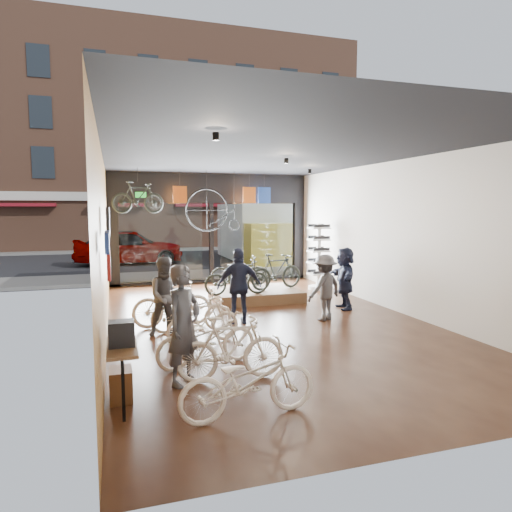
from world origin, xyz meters
name	(u,v)px	position (x,y,z in m)	size (l,w,h in m)	color
ground_plane	(265,322)	(0.00, 0.00, -0.02)	(7.00, 12.00, 0.04)	black
ceiling	(266,154)	(0.00, 0.00, 3.82)	(7.00, 12.00, 0.04)	black
wall_left	(103,243)	(-3.52, 0.00, 1.90)	(0.04, 12.00, 3.80)	#B5852F
wall_right	(398,236)	(3.52, 0.00, 1.90)	(0.04, 12.00, 3.80)	beige
wall_back	(452,277)	(0.00, -6.02, 1.90)	(7.00, 0.04, 3.80)	beige
storefront	(211,228)	(0.00, 6.00, 1.90)	(7.00, 0.26, 3.80)	black
exit_sign	(141,195)	(-2.40, 5.88, 3.05)	(0.35, 0.06, 0.18)	#198C26
street_road	(178,256)	(0.00, 15.00, -0.01)	(30.00, 18.00, 0.02)	black
sidewalk_near	(205,275)	(0.00, 7.20, 0.06)	(30.00, 2.40, 0.12)	slate
sidewalk_far	(169,249)	(0.00, 19.00, 0.06)	(30.00, 2.00, 0.12)	slate
opposite_building	(162,142)	(0.00, 21.50, 7.00)	(26.00, 5.00, 14.00)	brown
street_car	(129,247)	(-2.64, 12.00, 0.84)	(1.97, 4.90, 1.67)	gray
box_truck	(258,233)	(3.32, 11.00, 1.41)	(2.38, 7.14, 2.81)	silver
floor_bike_0	(248,381)	(-1.77, -4.60, 0.47)	(0.63, 1.79, 0.94)	beige
floor_bike_1	(231,348)	(-1.67, -3.33, 0.50)	(0.47, 1.67, 1.00)	beige
floor_bike_2	(207,339)	(-1.89, -2.59, 0.46)	(0.61, 1.74, 0.92)	beige
floor_bike_3	(203,321)	(-1.71, -1.35, 0.45)	(0.43, 1.51, 0.91)	beige
floor_bike_4	(191,311)	(-1.80, -0.45, 0.44)	(0.59, 1.69, 0.89)	beige
floor_bike_5	(172,303)	(-2.12, 0.12, 0.53)	(0.50, 1.75, 1.05)	beige
display_platform	(256,295)	(0.51, 2.40, 0.15)	(2.40, 1.80, 0.30)	#492D20
display_bike_left	(237,278)	(-0.20, 1.79, 0.76)	(0.61, 1.75, 0.92)	black
display_bike_mid	(277,272)	(1.10, 2.25, 0.81)	(0.48, 1.70, 1.02)	black
display_bike_right	(239,271)	(0.23, 3.12, 0.75)	(0.59, 1.70, 0.89)	black
customer_0	(184,325)	(-2.36, -3.26, 0.90)	(0.65, 0.43, 1.79)	#3F3F44
customer_1	(167,296)	(-2.31, -0.53, 0.81)	(0.79, 0.61, 1.62)	#3F3F44
customer_2	(239,286)	(-0.63, -0.04, 0.86)	(1.01, 0.42, 1.72)	#161C33
customer_3	(325,287)	(1.34, -0.34, 0.77)	(1.00, 0.57, 1.54)	#3F3F44
customer_5	(345,278)	(2.38, 0.62, 0.80)	(1.49, 0.47, 1.61)	#161C33
sunglasses_rack	(318,257)	(2.95, 3.41, 1.06)	(0.63, 0.51, 2.12)	white
wall_merch	(111,306)	(-3.38, -3.50, 1.30)	(0.40, 2.40, 2.60)	navy
penny_farthing	(216,212)	(-0.15, 4.55, 2.50)	(1.71, 0.06, 1.37)	black
hung_bike	(138,197)	(-2.58, 4.20, 2.93)	(0.45, 1.58, 0.95)	black
jersey_left	(180,195)	(-1.20, 5.20, 3.05)	(0.45, 0.03, 0.55)	#CC5919
jersey_mid	(249,195)	(1.17, 5.20, 3.05)	(0.45, 0.03, 0.55)	#CC5919
jersey_right	(264,195)	(1.71, 5.20, 3.05)	(0.45, 0.03, 0.55)	#1E3F99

